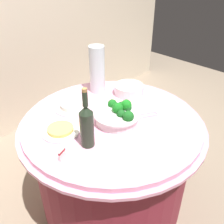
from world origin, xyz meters
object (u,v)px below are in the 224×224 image
Objects in this scene: plate_stack at (129,89)px; food_plate_rice at (72,106)px; serving_tongs at (146,115)px; food_plate_noodles at (61,130)px; broccoli_bowl at (119,115)px; label_placard_front at (62,154)px; decorative_fruit_vase at (97,72)px; wine_bottle at (87,125)px.

plate_stack is 0.95× the size of food_plate_rice.
serving_tongs is 0.74× the size of food_plate_noodles.
label_placard_front is at bearing -175.52° from broccoli_bowl.
decorative_fruit_vase is at bearing 89.06° from serving_tongs.
serving_tongs is 0.61m from label_placard_front.
food_plate_noodles is 0.23m from label_placard_front.
label_placard_front reaches higher than food_plate_noodles.
decorative_fruit_vase is 1.55× the size of food_plate_noodles.
wine_bottle reaches higher than plate_stack.
plate_stack is 0.62× the size of decorative_fruit_vase.
serving_tongs is 2.95× the size of label_placard_front.
label_placard_front is at bearing -163.10° from plate_stack.
plate_stack is 0.62× the size of wine_bottle.
broccoli_bowl is 0.83× the size of wine_bottle.
food_plate_rice is at bearing 39.13° from food_plate_noodles.
wine_bottle is 2.07× the size of serving_tongs.
wine_bottle reaches higher than food_plate_noodles.
food_plate_noodles is (-0.20, -0.16, -0.01)m from food_plate_rice.
wine_bottle is 0.99× the size of decorative_fruit_vase.
decorative_fruit_vase reaches higher than serving_tongs.
label_placard_front reaches higher than serving_tongs.
wine_bottle is 1.53× the size of food_plate_noodles.
label_placard_front is (-0.32, -0.35, 0.01)m from food_plate_rice.
wine_bottle is at bearing -136.89° from decorative_fruit_vase.
decorative_fruit_vase is (0.46, 0.43, 0.02)m from wine_bottle.
serving_tongs is at bearing -5.15° from wine_bottle.
decorative_fruit_vase reaches higher than wine_bottle.
plate_stack is 0.26m from decorative_fruit_vase.
broccoli_bowl is 1.72× the size of serving_tongs.
broccoli_bowl reaches higher than label_placard_front.
plate_stack reaches higher than food_plate_noodles.
broccoli_bowl is 0.36m from plate_stack.
decorative_fruit_vase is (-0.13, 0.19, 0.11)m from plate_stack.
decorative_fruit_vase is at bearing 25.10° from food_plate_noodles.
label_placard_front is at bearing -122.64° from food_plate_noodles.
plate_stack is 0.44m from food_plate_rice.
food_plate_noodles is at bearing 57.36° from label_placard_front.
label_placard_front is at bearing 177.85° from wine_bottle.
food_plate_rice is 0.48m from label_placard_front.
broccoli_bowl reaches higher than food_plate_noodles.
broccoli_bowl is 1.33× the size of plate_stack.
broccoli_bowl is 0.19m from serving_tongs.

